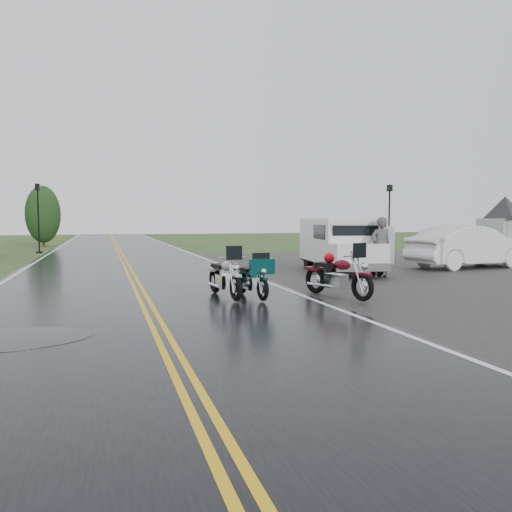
{
  "coord_description": "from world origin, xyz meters",
  "views": [
    {
      "loc": [
        -0.88,
        -10.01,
        1.9
      ],
      "look_at": [
        2.8,
        2.0,
        1.0
      ],
      "focal_mm": 35.0,
      "sensor_mm": 36.0,
      "label": 1
    }
  ],
  "objects_px": {
    "motorcycle_teal": "(263,279)",
    "van_white": "(332,248)",
    "motorcycle_red": "(363,275)",
    "motorcycle_silver": "(236,277)",
    "sedan_white": "(468,247)",
    "lamp_post_far_left": "(38,218)",
    "person_at_van": "(380,248)",
    "lamp_post_far_right": "(389,219)",
    "visitor_center": "(505,211)"
  },
  "relations": [
    {
      "from": "motorcycle_teal",
      "to": "van_white",
      "type": "bearing_deg",
      "value": 42.95
    },
    {
      "from": "motorcycle_red",
      "to": "motorcycle_silver",
      "type": "distance_m",
      "value": 2.88
    },
    {
      "from": "sedan_white",
      "to": "lamp_post_far_left",
      "type": "relative_size",
      "value": 1.25
    },
    {
      "from": "van_white",
      "to": "sedan_white",
      "type": "distance_m",
      "value": 6.75
    },
    {
      "from": "motorcycle_silver",
      "to": "van_white",
      "type": "distance_m",
      "value": 5.92
    },
    {
      "from": "person_at_van",
      "to": "sedan_white",
      "type": "distance_m",
      "value": 5.5
    },
    {
      "from": "motorcycle_red",
      "to": "van_white",
      "type": "bearing_deg",
      "value": 54.64
    },
    {
      "from": "lamp_post_far_right",
      "to": "lamp_post_far_left",
      "type": "bearing_deg",
      "value": 163.31
    },
    {
      "from": "person_at_van",
      "to": "visitor_center",
      "type": "bearing_deg",
      "value": -143.09
    },
    {
      "from": "visitor_center",
      "to": "motorcycle_silver",
      "type": "distance_m",
      "value": 21.24
    },
    {
      "from": "visitor_center",
      "to": "lamp_post_far_right",
      "type": "xyz_separation_m",
      "value": [
        -5.0,
        3.44,
        -0.4
      ]
    },
    {
      "from": "person_at_van",
      "to": "sedan_white",
      "type": "relative_size",
      "value": 0.39
    },
    {
      "from": "sedan_white",
      "to": "motorcycle_red",
      "type": "bearing_deg",
      "value": 121.75
    },
    {
      "from": "lamp_post_far_left",
      "to": "lamp_post_far_right",
      "type": "bearing_deg",
      "value": -16.69
    },
    {
      "from": "visitor_center",
      "to": "motorcycle_teal",
      "type": "relative_size",
      "value": 8.5
    },
    {
      "from": "van_white",
      "to": "lamp_post_far_left",
      "type": "relative_size",
      "value": 1.27
    },
    {
      "from": "motorcycle_red",
      "to": "motorcycle_teal",
      "type": "relative_size",
      "value": 1.18
    },
    {
      "from": "motorcycle_silver",
      "to": "person_at_van",
      "type": "bearing_deg",
      "value": 25.31
    },
    {
      "from": "sedan_white",
      "to": "motorcycle_silver",
      "type": "bearing_deg",
      "value": 110.57
    },
    {
      "from": "visitor_center",
      "to": "motorcycle_silver",
      "type": "relative_size",
      "value": 7.59
    },
    {
      "from": "visitor_center",
      "to": "person_at_van",
      "type": "height_order",
      "value": "visitor_center"
    },
    {
      "from": "van_white",
      "to": "person_at_van",
      "type": "relative_size",
      "value": 2.59
    },
    {
      "from": "visitor_center",
      "to": "motorcycle_silver",
      "type": "height_order",
      "value": "visitor_center"
    },
    {
      "from": "motorcycle_silver",
      "to": "person_at_van",
      "type": "xyz_separation_m",
      "value": [
        5.8,
        3.46,
        0.37
      ]
    },
    {
      "from": "motorcycle_teal",
      "to": "lamp_post_far_left",
      "type": "bearing_deg",
      "value": 103.79
    },
    {
      "from": "van_white",
      "to": "lamp_post_far_right",
      "type": "height_order",
      "value": "lamp_post_far_right"
    },
    {
      "from": "motorcycle_teal",
      "to": "lamp_post_far_right",
      "type": "xyz_separation_m",
      "value": [
        12.42,
        14.69,
        1.44
      ]
    },
    {
      "from": "sedan_white",
      "to": "lamp_post_far_right",
      "type": "bearing_deg",
      "value": -18.76
    },
    {
      "from": "motorcycle_silver",
      "to": "person_at_van",
      "type": "relative_size",
      "value": 1.07
    },
    {
      "from": "motorcycle_red",
      "to": "van_white",
      "type": "height_order",
      "value": "van_white"
    },
    {
      "from": "motorcycle_teal",
      "to": "sedan_white",
      "type": "relative_size",
      "value": 0.37
    },
    {
      "from": "motorcycle_red",
      "to": "lamp_post_far_right",
      "type": "height_order",
      "value": "lamp_post_far_right"
    },
    {
      "from": "motorcycle_red",
      "to": "sedan_white",
      "type": "xyz_separation_m",
      "value": [
        8.19,
        6.31,
        0.18
      ]
    },
    {
      "from": "lamp_post_far_left",
      "to": "motorcycle_silver",
      "type": "bearing_deg",
      "value": -72.49
    },
    {
      "from": "lamp_post_far_right",
      "to": "sedan_white",
      "type": "bearing_deg",
      "value": -102.9
    },
    {
      "from": "motorcycle_red",
      "to": "lamp_post_far_left",
      "type": "distance_m",
      "value": 23.18
    },
    {
      "from": "visitor_center",
      "to": "motorcycle_silver",
      "type": "bearing_deg",
      "value": -148.36
    },
    {
      "from": "motorcycle_red",
      "to": "lamp_post_far_left",
      "type": "bearing_deg",
      "value": 96.09
    },
    {
      "from": "person_at_van",
      "to": "lamp_post_far_right",
      "type": "relative_size",
      "value": 0.5
    },
    {
      "from": "motorcycle_teal",
      "to": "van_white",
      "type": "height_order",
      "value": "van_white"
    },
    {
      "from": "motorcycle_teal",
      "to": "lamp_post_far_left",
      "type": "distance_m",
      "value": 21.74
    },
    {
      "from": "lamp_post_far_left",
      "to": "lamp_post_far_right",
      "type": "distance_m",
      "value": 20.3
    },
    {
      "from": "person_at_van",
      "to": "motorcycle_red",
      "type": "bearing_deg",
      "value": 59.68
    },
    {
      "from": "motorcycle_silver",
      "to": "sedan_white",
      "type": "height_order",
      "value": "sedan_white"
    },
    {
      "from": "visitor_center",
      "to": "motorcycle_red",
      "type": "xyz_separation_m",
      "value": [
        -15.28,
        -11.98,
        -1.75
      ]
    },
    {
      "from": "motorcycle_red",
      "to": "sedan_white",
      "type": "bearing_deg",
      "value": 20.36
    },
    {
      "from": "van_white",
      "to": "lamp_post_far_right",
      "type": "xyz_separation_m",
      "value": [
        8.68,
        10.53,
        0.99
      ]
    },
    {
      "from": "motorcycle_teal",
      "to": "van_white",
      "type": "distance_m",
      "value": 5.62
    },
    {
      "from": "person_at_van",
      "to": "sedan_white",
      "type": "bearing_deg",
      "value": -154.1
    },
    {
      "from": "van_white",
      "to": "visitor_center",
      "type": "bearing_deg",
      "value": 36.02
    }
  ]
}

